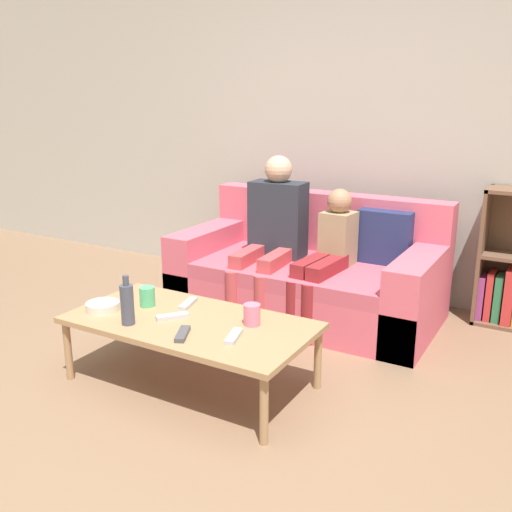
# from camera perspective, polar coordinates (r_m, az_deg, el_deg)

# --- Properties ---
(ground_plane) EXTENTS (22.00, 22.00, 0.00)m
(ground_plane) POSITION_cam_1_polar(r_m,az_deg,el_deg) (2.72, -10.61, -17.63)
(ground_plane) COLOR #84664C
(wall_back) EXTENTS (12.00, 0.06, 2.60)m
(wall_back) POSITION_cam_1_polar(r_m,az_deg,el_deg) (4.39, 9.79, 13.14)
(wall_back) COLOR #B7B2A8
(wall_back) RESTS_ON ground_plane
(couch) EXTENTS (1.78, 0.92, 0.81)m
(couch) POSITION_cam_1_polar(r_m,az_deg,el_deg) (4.00, 5.36, -2.02)
(couch) COLOR #DB5B70
(couch) RESTS_ON ground_plane
(coffee_table) EXTENTS (1.28, 0.66, 0.36)m
(coffee_table) POSITION_cam_1_polar(r_m,az_deg,el_deg) (3.00, -6.61, -6.90)
(coffee_table) COLOR #A87F56
(coffee_table) RESTS_ON ground_plane
(person_adult) EXTENTS (0.39, 0.65, 1.09)m
(person_adult) POSITION_cam_1_polar(r_m,az_deg,el_deg) (3.94, 1.73, 3.01)
(person_adult) COLOR #C6474C
(person_adult) RESTS_ON ground_plane
(person_child) EXTENTS (0.25, 0.64, 0.90)m
(person_child) POSITION_cam_1_polar(r_m,az_deg,el_deg) (3.74, 7.14, 0.31)
(person_child) COLOR maroon
(person_child) RESTS_ON ground_plane
(cup_near) EXTENTS (0.09, 0.09, 0.11)m
(cup_near) POSITION_cam_1_polar(r_m,az_deg,el_deg) (2.90, -0.40, -5.88)
(cup_near) COLOR pink
(cup_near) RESTS_ON coffee_table
(cup_far) EXTENTS (0.09, 0.09, 0.11)m
(cup_far) POSITION_cam_1_polar(r_m,az_deg,el_deg) (3.20, -10.82, -4.00)
(cup_far) COLOR #4CB77A
(cup_far) RESTS_ON coffee_table
(tv_remote_0) EXTENTS (0.14, 0.16, 0.02)m
(tv_remote_0) POSITION_cam_1_polar(r_m,az_deg,el_deg) (3.02, -8.37, -6.00)
(tv_remote_0) COLOR #B7B7BC
(tv_remote_0) RESTS_ON coffee_table
(tv_remote_1) EXTENTS (0.09, 0.18, 0.02)m
(tv_remote_1) POSITION_cam_1_polar(r_m,az_deg,el_deg) (2.76, -2.24, -8.04)
(tv_remote_1) COLOR #B7B7BC
(tv_remote_1) RESTS_ON coffee_table
(tv_remote_2) EXTENTS (0.09, 0.18, 0.02)m
(tv_remote_2) POSITION_cam_1_polar(r_m,az_deg,el_deg) (3.19, -6.81, -4.74)
(tv_remote_2) COLOR #B7B7BC
(tv_remote_2) RESTS_ON coffee_table
(tv_remote_3) EXTENTS (0.12, 0.17, 0.02)m
(tv_remote_3) POSITION_cam_1_polar(r_m,az_deg,el_deg) (2.81, -7.37, -7.74)
(tv_remote_3) COLOR #47474C
(tv_remote_3) RESTS_ON coffee_table
(snack_bowl) EXTENTS (0.18, 0.18, 0.05)m
(snack_bowl) POSITION_cam_1_polar(r_m,az_deg,el_deg) (3.21, -15.08, -4.89)
(snack_bowl) COLOR beige
(snack_bowl) RESTS_ON coffee_table
(bottle) EXTENTS (0.07, 0.07, 0.26)m
(bottle) POSITION_cam_1_polar(r_m,az_deg,el_deg) (2.96, -12.76, -4.67)
(bottle) COLOR #424756
(bottle) RESTS_ON coffee_table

